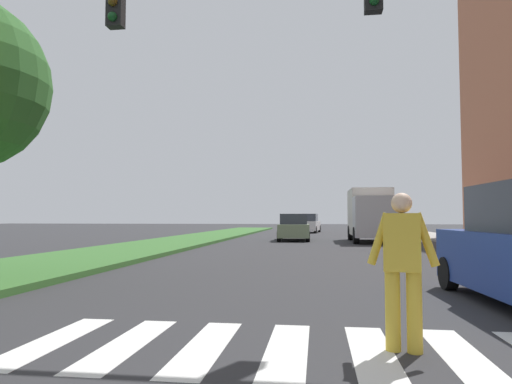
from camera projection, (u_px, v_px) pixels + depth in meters
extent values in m
plane|color=#2D2D30|center=(320.00, 242.00, 25.66)|extent=(140.00, 140.00, 0.00)
cube|color=silver|center=(54.00, 340.00, 5.25)|extent=(0.45, 2.20, 0.01)
cube|color=silver|center=(128.00, 343.00, 5.13)|extent=(0.45, 2.20, 0.01)
cube|color=silver|center=(205.00, 346.00, 5.01)|extent=(0.45, 2.20, 0.01)
cube|color=silver|center=(287.00, 349.00, 4.89)|extent=(0.45, 2.20, 0.01)
cube|color=silver|center=(372.00, 353.00, 4.77)|extent=(0.45, 2.20, 0.01)
cube|color=silver|center=(462.00, 356.00, 4.65)|extent=(0.45, 2.20, 0.01)
cube|color=#386B2D|center=(176.00, 242.00, 24.72)|extent=(4.27, 64.00, 0.15)
cube|color=#9E9991|center=(485.00, 244.00, 22.59)|extent=(3.00, 64.00, 0.15)
cube|color=black|center=(116.00, 5.00, 7.86)|extent=(0.28, 0.20, 0.80)
sphere|color=#4C380F|center=(113.00, 2.00, 7.74)|extent=(0.16, 0.16, 0.16)
sphere|color=#0F3F19|center=(112.00, 17.00, 7.73)|extent=(0.16, 0.16, 0.16)
sphere|color=#0F3F19|center=(374.00, 0.00, 7.14)|extent=(0.16, 0.16, 0.16)
cylinder|color=gold|center=(414.00, 312.00, 4.79)|extent=(0.19, 0.19, 0.85)
cylinder|color=gold|center=(393.00, 311.00, 4.87)|extent=(0.19, 0.19, 0.85)
cube|color=gold|center=(402.00, 242.00, 4.87)|extent=(0.42, 0.32, 0.62)
cylinder|color=gold|center=(426.00, 240.00, 4.79)|extent=(0.28, 0.15, 0.58)
cylinder|color=gold|center=(379.00, 239.00, 4.96)|extent=(0.28, 0.15, 0.58)
sphere|color=beige|center=(402.00, 203.00, 4.90)|extent=(0.26, 0.26, 0.22)
cylinder|color=black|center=(448.00, 273.00, 8.94)|extent=(0.25, 0.65, 0.64)
cube|color=gray|center=(294.00, 230.00, 28.11)|extent=(2.01, 4.62, 0.78)
cube|color=#2D333D|center=(294.00, 219.00, 27.92)|extent=(1.69, 2.11, 0.64)
cylinder|color=black|center=(281.00, 234.00, 29.99)|extent=(0.24, 0.65, 0.64)
cylinder|color=black|center=(307.00, 234.00, 29.83)|extent=(0.24, 0.65, 0.64)
cylinder|color=black|center=(279.00, 236.00, 26.35)|extent=(0.24, 0.65, 0.64)
cylinder|color=black|center=(308.00, 236.00, 26.20)|extent=(0.24, 0.65, 0.64)
cube|color=silver|center=(309.00, 226.00, 42.18)|extent=(2.20, 4.66, 0.84)
cube|color=#2D333D|center=(308.00, 218.00, 42.00)|extent=(1.74, 2.17, 0.69)
cylinder|color=black|center=(303.00, 229.00, 44.10)|extent=(0.28, 0.66, 0.64)
cylinder|color=black|center=(319.00, 229.00, 43.73)|extent=(0.28, 0.66, 0.64)
cylinder|color=black|center=(297.00, 230.00, 40.59)|extent=(0.28, 0.66, 0.64)
cylinder|color=black|center=(315.00, 230.00, 40.22)|extent=(0.28, 0.66, 0.64)
cube|color=#B7B7BC|center=(376.00, 217.00, 24.27)|extent=(2.30, 2.00, 2.20)
cube|color=beige|center=(369.00, 212.00, 27.35)|extent=(2.30, 4.20, 2.70)
cylinder|color=black|center=(396.00, 236.00, 24.07)|extent=(0.30, 0.90, 0.90)
cylinder|color=black|center=(356.00, 235.00, 24.35)|extent=(0.30, 0.90, 0.90)
cylinder|color=black|center=(385.00, 233.00, 28.18)|extent=(0.30, 0.90, 0.90)
cylinder|color=black|center=(350.00, 233.00, 28.46)|extent=(0.30, 0.90, 0.90)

